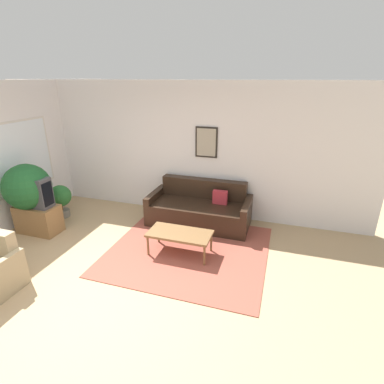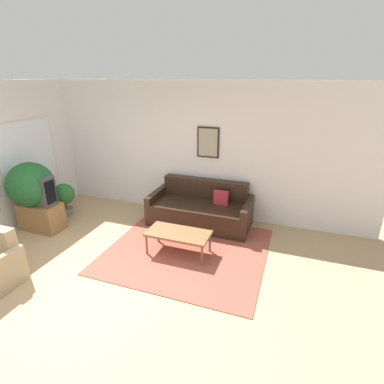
# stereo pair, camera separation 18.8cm
# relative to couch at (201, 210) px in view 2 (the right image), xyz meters

# --- Properties ---
(ground_plane) EXTENTS (16.00, 16.00, 0.00)m
(ground_plane) POSITION_rel_couch_xyz_m (-0.77, -2.46, -0.29)
(ground_plane) COLOR tan
(area_rug) EXTENTS (2.59, 2.39, 0.01)m
(area_rug) POSITION_rel_couch_xyz_m (0.11, -1.05, -0.29)
(area_rug) COLOR #9E4C3D
(area_rug) RESTS_ON ground_plane
(wall_back) EXTENTS (8.00, 0.09, 2.70)m
(wall_back) POSITION_rel_couch_xyz_m (-0.77, 0.47, 1.06)
(wall_back) COLOR silver
(wall_back) RESTS_ON ground_plane
(couch) EXTENTS (1.97, 0.90, 0.83)m
(couch) POSITION_rel_couch_xyz_m (0.00, 0.00, 0.00)
(couch) COLOR black
(couch) RESTS_ON ground_plane
(coffee_table) EXTENTS (1.03, 0.51, 0.39)m
(coffee_table) POSITION_rel_couch_xyz_m (0.00, -1.18, 0.06)
(coffee_table) COLOR brown
(coffee_table) RESTS_ON ground_plane
(tv_stand) EXTENTS (0.78, 0.43, 0.53)m
(tv_stand) POSITION_rel_couch_xyz_m (-2.77, -1.27, -0.03)
(tv_stand) COLOR olive
(tv_stand) RESTS_ON ground_plane
(tv) EXTENTS (0.65, 0.28, 0.55)m
(tv) POSITION_rel_couch_xyz_m (-2.77, -1.27, 0.51)
(tv) COLOR #424247
(tv) RESTS_ON tv_stand
(potted_plant_tall) EXTENTS (0.84, 0.84, 1.31)m
(potted_plant_tall) POSITION_rel_couch_xyz_m (-2.89, -1.27, 0.58)
(potted_plant_tall) COLOR beige
(potted_plant_tall) RESTS_ON ground_plane
(potted_plant_by_window) EXTENTS (0.44, 0.44, 0.68)m
(potted_plant_by_window) POSITION_rel_couch_xyz_m (-2.82, -0.59, 0.13)
(potted_plant_by_window) COLOR slate
(potted_plant_by_window) RESTS_ON ground_plane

